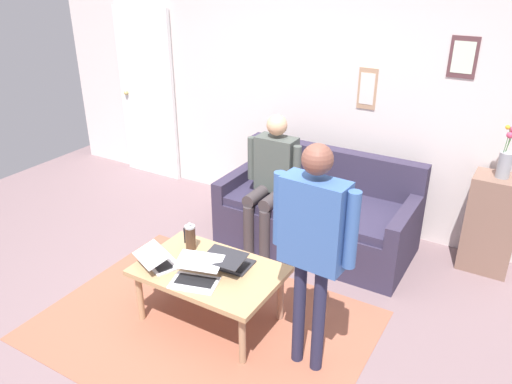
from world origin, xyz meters
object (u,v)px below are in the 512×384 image
(interior_door, at_px, (147,95))
(coffee_table, at_px, (209,274))
(french_press, at_px, (190,237))
(side_shelf, at_px, (491,224))
(laptop_left, at_px, (229,262))
(flower_vase, at_px, (505,161))
(laptop_center, at_px, (158,260))
(person_seated, at_px, (272,175))
(couch, at_px, (318,215))
(laptop_right, at_px, (196,275))
(person_standing, at_px, (313,234))

(interior_door, bearing_deg, coffee_table, 139.13)
(french_press, bearing_deg, side_shelf, -139.68)
(laptop_left, distance_m, flower_vase, 2.42)
(laptop_left, bearing_deg, laptop_center, 27.37)
(interior_door, xyz_separation_m, french_press, (-2.05, 1.86, -0.46))
(laptop_left, height_order, person_seated, person_seated)
(side_shelf, bearing_deg, french_press, 40.32)
(laptop_center, height_order, flower_vase, flower_vase)
(laptop_left, distance_m, side_shelf, 2.36)
(coffee_table, height_order, french_press, french_press)
(couch, bearing_deg, side_shelf, -165.26)
(laptop_center, height_order, person_seated, person_seated)
(laptop_right, distance_m, french_press, 0.44)
(laptop_center, distance_m, flower_vase, 2.92)
(french_press, bearing_deg, person_seated, -97.09)
(laptop_left, relative_size, person_standing, 0.22)
(couch, xyz_separation_m, laptop_right, (0.22, 1.62, 0.20))
(interior_door, bearing_deg, french_press, 137.74)
(person_seated, bearing_deg, coffee_table, 97.11)
(french_press, height_order, flower_vase, flower_vase)
(couch, xyz_separation_m, flower_vase, (-1.47, -0.39, 0.73))
(laptop_left, distance_m, french_press, 0.41)
(interior_door, xyz_separation_m, laptop_center, (-1.97, 2.17, -0.53))
(laptop_left, bearing_deg, interior_door, -38.10)
(coffee_table, height_order, side_shelf, side_shelf)
(laptop_left, height_order, side_shelf, side_shelf)
(person_standing, bearing_deg, person_seated, -52.24)
(laptop_center, distance_m, person_standing, 1.32)
(flower_vase, xyz_separation_m, person_seated, (1.85, 0.62, -0.30))
(laptop_right, height_order, side_shelf, side_shelf)
(coffee_table, height_order, flower_vase, flower_vase)
(coffee_table, relative_size, side_shelf, 1.20)
(interior_door, relative_size, person_standing, 1.27)
(couch, relative_size, side_shelf, 2.03)
(interior_door, relative_size, person_seated, 1.60)
(person_seated, bearing_deg, couch, -149.58)
(french_press, distance_m, side_shelf, 2.61)
(flower_vase, bearing_deg, french_press, 40.39)
(french_press, bearing_deg, flower_vase, -139.61)
(french_press, height_order, person_seated, person_seated)
(interior_door, relative_size, french_press, 8.71)
(laptop_right, distance_m, flower_vase, 2.68)
(side_shelf, height_order, flower_vase, flower_vase)
(french_press, distance_m, person_seated, 1.09)
(coffee_table, distance_m, laptop_right, 0.19)
(french_press, bearing_deg, couch, -111.76)
(interior_door, relative_size, laptop_right, 5.02)
(coffee_table, relative_size, flower_vase, 2.39)
(side_shelf, bearing_deg, laptop_left, 47.78)
(laptop_center, bearing_deg, french_press, -103.45)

